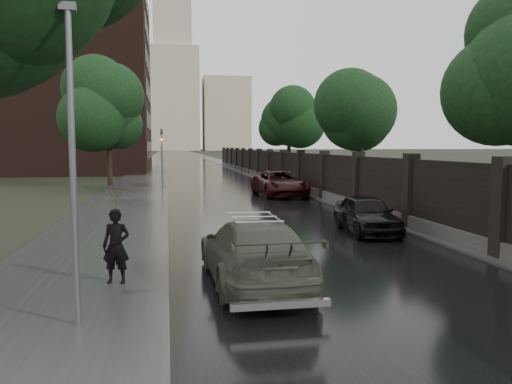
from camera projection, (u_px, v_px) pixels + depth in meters
name	position (u px, v px, depth m)	size (l,w,h in m)	color
ground	(442.00, 348.00, 7.37)	(800.00, 800.00, 0.00)	black
road	(178.00, 153.00, 193.64)	(8.00, 420.00, 0.02)	black
sidewalk_left	(162.00, 153.00, 192.59)	(4.00, 420.00, 0.16)	#2D2D2D
verge_right	(192.00, 153.00, 194.59)	(3.00, 420.00, 0.08)	#2D2D2D
fence_right	(277.00, 171.00, 39.47)	(0.45, 75.72, 2.70)	#383533
tree_left_far	(108.00, 113.00, 34.90)	(4.25, 4.25, 7.39)	black
tree_right_b	(361.00, 112.00, 29.79)	(4.08, 4.08, 7.01)	black
tree_right_c	(289.00, 125.00, 47.43)	(4.08, 4.08, 7.01)	black
lamp_post	(73.00, 166.00, 7.66)	(0.25, 0.12, 5.11)	#59595E
traffic_light	(162.00, 155.00, 30.91)	(0.16, 0.32, 4.00)	#59595E
brick_building	(35.00, 81.00, 54.29)	(24.00, 18.00, 20.00)	black
stalinist_tower	(173.00, 86.00, 297.91)	(92.00, 30.00, 159.00)	tan
volga_sedan	(254.00, 251.00, 10.79)	(1.96, 4.81, 1.40)	#45483A
car_right_near	(366.00, 214.00, 16.95)	(1.54, 3.83, 1.30)	black
car_right_far	(280.00, 183.00, 29.39)	(2.51, 5.44, 1.51)	black
pedestrian_umbrella	(115.00, 206.00, 10.13)	(1.07, 1.08, 2.40)	black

